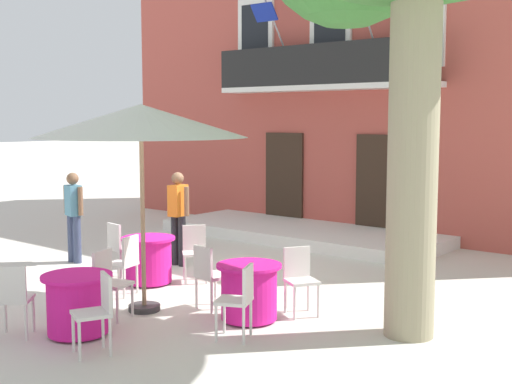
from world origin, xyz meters
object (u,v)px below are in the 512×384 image
cafe_umbrella (141,122)px  ground_planter_left (181,211)px  cafe_table_front (249,292)px  pedestrian_mid_plaza (74,212)px  cafe_chair_near_tree_2 (13,296)px  cafe_chair_front_2 (209,273)px  cafe_chair_middle_0 (195,249)px  cafe_table_near_tree (78,304)px  cafe_chair_near_tree_0 (98,308)px  pedestrian_near_entrance (178,213)px  cafe_chair_middle_1 (120,245)px  cafe_chair_near_tree_1 (109,279)px  cafe_chair_front_1 (300,276)px  cafe_chair_middle_2 (125,261)px  cafe_table_middle (149,260)px  cafe_chair_front_0 (240,296)px

cafe_umbrella → ground_planter_left: 8.00m
cafe_table_front → pedestrian_mid_plaza: pedestrian_mid_plaza is taller
cafe_chair_near_tree_2 → cafe_chair_front_2: same height
cafe_chair_middle_0 → ground_planter_left: (-4.47, 4.02, -0.21)m
cafe_table_near_tree → cafe_chair_near_tree_0: cafe_chair_near_tree_0 is taller
pedestrian_near_entrance → cafe_chair_middle_1: bearing=-97.1°
cafe_umbrella → cafe_table_near_tree: bearing=-81.7°
cafe_chair_near_tree_2 → pedestrian_near_entrance: (-1.40, 4.11, 0.43)m
ground_planter_left → cafe_table_front: bearing=-38.0°
cafe_table_near_tree → cafe_chair_near_tree_1: 0.77m
pedestrian_mid_plaza → cafe_chair_front_1: bearing=-0.1°
cafe_chair_middle_2 → pedestrian_near_entrance: pedestrian_near_entrance is taller
cafe_chair_middle_1 → ground_planter_left: size_ratio=1.61×
cafe_chair_front_2 → cafe_umbrella: (-0.67, -0.60, 2.08)m
cafe_chair_near_tree_0 → ground_planter_left: (-6.03, 7.15, -0.21)m
cafe_chair_front_1 → cafe_umbrella: (-1.75, -1.25, 2.08)m
cafe_chair_near_tree_2 → ground_planter_left: cafe_chair_near_tree_2 is taller
cafe_chair_near_tree_2 → cafe_chair_middle_1: bearing=118.2°
cafe_umbrella → cafe_chair_near_tree_0: bearing=-58.6°
cafe_chair_near_tree_2 → ground_planter_left: size_ratio=1.61×
cafe_table_middle → cafe_chair_middle_0: size_ratio=0.95×
cafe_chair_middle_2 → cafe_umbrella: size_ratio=0.31×
cafe_table_middle → ground_planter_left: (-4.03, 4.63, -0.07)m
cafe_chair_middle_0 → cafe_chair_front_2: bearing=-38.7°
cafe_chair_near_tree_1 → cafe_table_front: size_ratio=1.05×
cafe_chair_front_0 → cafe_chair_front_2: same height
cafe_chair_near_tree_0 → pedestrian_mid_plaza: bearing=147.5°
cafe_chair_front_0 → pedestrian_mid_plaza: (-5.19, 1.33, 0.41)m
ground_planter_left → pedestrian_near_entrance: bearing=-44.6°
cafe_umbrella → pedestrian_near_entrance: (-1.71, 2.31, -1.65)m
cafe_table_near_tree → ground_planter_left: size_ratio=1.53×
cafe_umbrella → cafe_chair_near_tree_2: bearing=-99.8°
cafe_umbrella → pedestrian_near_entrance: cafe_umbrella is taller
cafe_chair_near_tree_2 → cafe_chair_front_0: 2.74m
cafe_chair_near_tree_1 → cafe_table_middle: cafe_chair_near_tree_1 is taller
pedestrian_near_entrance → cafe_table_front: bearing=-29.1°
cafe_table_near_tree → cafe_chair_front_2: bearing=74.9°
cafe_chair_near_tree_1 → ground_planter_left: (-5.04, 6.21, -0.21)m
ground_planter_left → pedestrian_mid_plaza: 4.81m
cafe_chair_middle_1 → pedestrian_mid_plaza: 1.58m
cafe_chair_near_tree_1 → cafe_umbrella: 2.15m
cafe_table_middle → cafe_chair_front_2: cafe_chair_front_2 is taller
pedestrian_mid_plaza → cafe_chair_front_0: bearing=-14.4°
cafe_chair_near_tree_2 → cafe_table_middle: size_ratio=1.05×
cafe_chair_front_2 → ground_planter_left: 7.73m
cafe_chair_middle_0 → pedestrian_near_entrance: size_ratio=0.54×
cafe_table_front → pedestrian_mid_plaza: (-4.80, 0.69, 0.55)m
cafe_chair_near_tree_2 → cafe_chair_front_1: bearing=55.8°
cafe_chair_middle_1 → pedestrian_mid_plaza: size_ratio=0.55×
cafe_chair_middle_1 → cafe_chair_front_0: 3.86m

